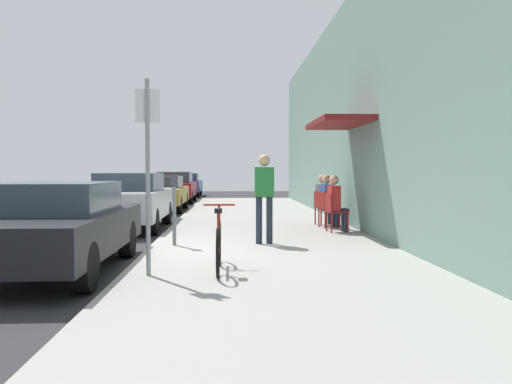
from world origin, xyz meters
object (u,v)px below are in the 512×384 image
object	(u,v)px
parked_car_3	(175,187)
street_sign	(148,161)
bicycle_0	(219,245)
parking_meter	(174,204)
seated_patron_2	(324,198)
seated_patron_0	(336,201)
pedestrian_standing	(264,191)
cafe_chair_0	(334,210)
cafe_chair_2	(322,205)
cafe_chair_1	(326,207)
parked_car_2	(160,193)
parked_car_4	(185,184)
parked_car_1	(130,200)
seated_patron_1	(328,199)
parked_car_0	(56,225)

from	to	relation	value
parked_car_3	street_sign	xyz separation A→B (m)	(1.50, -18.61, 0.90)
street_sign	bicycle_0	distance (m)	1.51
parking_meter	seated_patron_2	bearing A→B (deg)	45.97
seated_patron_0	seated_patron_2	size ratio (longest dim) A/B	1.00
pedestrian_standing	parking_meter	bearing A→B (deg)	-176.00
seated_patron_0	pedestrian_standing	size ratio (longest dim) A/B	0.76
cafe_chair_0	cafe_chair_2	distance (m)	1.55
bicycle_0	pedestrian_standing	world-z (taller)	pedestrian_standing
parking_meter	cafe_chair_2	size ratio (longest dim) A/B	1.52
street_sign	cafe_chair_2	world-z (taller)	street_sign
bicycle_0	cafe_chair_0	world-z (taller)	bicycle_0
cafe_chair_0	seated_patron_2	xyz separation A→B (m)	(0.06, 1.57, 0.19)
street_sign	cafe_chair_0	xyz separation A→B (m)	(3.44, 4.89, -1.02)
street_sign	bicycle_0	bearing A→B (deg)	16.60
parked_car_3	pedestrian_standing	size ratio (longest dim) A/B	2.59
seated_patron_0	cafe_chair_1	distance (m)	0.99
parked_car_2	parked_car_4	size ratio (longest dim) A/B	1.00
bicycle_0	parked_car_1	bearing A→B (deg)	110.25
parked_car_2	seated_patron_1	distance (m)	8.78
cafe_chair_0	pedestrian_standing	size ratio (longest dim) A/B	0.51
cafe_chair_2	seated_patron_0	bearing A→B (deg)	-87.85
parked_car_3	cafe_chair_2	world-z (taller)	parked_car_3
seated_patron_2	street_sign	bearing A→B (deg)	-118.45
bicycle_0	cafe_chair_1	bearing A→B (deg)	65.80
cafe_chair_0	seated_patron_0	size ratio (longest dim) A/B	0.67
parking_meter	cafe_chair_0	distance (m)	3.95
parked_car_1	cafe_chair_0	bearing A→B (deg)	-21.66
parking_meter	cafe_chair_1	distance (m)	4.52
parked_car_3	seated_patron_1	xyz separation A→B (m)	(5.00, -12.72, 0.07)
parked_car_4	pedestrian_standing	distance (m)	21.61
cafe_chair_0	cafe_chair_2	world-z (taller)	same
parking_meter	bicycle_0	xyz separation A→B (m)	(0.88, -2.61, -0.41)
parked_car_2	seated_patron_2	size ratio (longest dim) A/B	3.41
parked_car_0	seated_patron_1	world-z (taller)	seated_patron_1
cafe_chair_0	parking_meter	bearing A→B (deg)	-149.41
parked_car_4	pedestrian_standing	bearing A→B (deg)	-81.39
street_sign	parked_car_0	bearing A→B (deg)	148.55
parked_car_1	bicycle_0	world-z (taller)	parked_car_1
parked_car_4	seated_patron_1	bearing A→B (deg)	-74.87
parked_car_1	parking_meter	distance (m)	4.26
parked_car_2	cafe_chair_0	bearing A→B (deg)	-58.98
street_sign	seated_patron_1	world-z (taller)	street_sign
parked_car_1	cafe_chair_2	distance (m)	4.96
parked_car_0	cafe_chair_1	xyz separation A→B (m)	(4.94, 4.95, -0.08)
seated_patron_1	seated_patron_2	xyz separation A→B (m)	(-0.00, 0.57, 0.00)
seated_patron_0	seated_patron_2	world-z (taller)	same
parked_car_2	cafe_chair_2	size ratio (longest dim) A/B	5.06
parking_meter	pedestrian_standing	xyz separation A→B (m)	(1.69, 0.12, 0.23)
parked_car_1	seated_patron_1	xyz separation A→B (m)	(5.00, -0.97, 0.06)
parked_car_4	seated_patron_0	xyz separation A→B (m)	(5.00, -19.48, 0.10)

